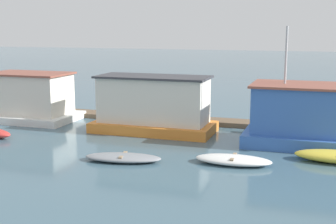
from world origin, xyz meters
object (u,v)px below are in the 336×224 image
at_px(houseboat_orange, 153,106).
at_px(houseboat_blue, 305,117).
at_px(dinghy_grey, 123,158).
at_px(dinghy_white, 233,160).
at_px(houseboat_white, 30,98).

xyz_separation_m(houseboat_orange, houseboat_blue, (8.59, -0.36, -0.06)).
xyz_separation_m(dinghy_grey, dinghy_white, (4.93, 1.15, 0.02)).
relative_size(houseboat_orange, houseboat_blue, 1.16).
relative_size(houseboat_blue, dinghy_grey, 1.64).
distance_m(houseboat_orange, houseboat_blue, 8.60).
distance_m(houseboat_blue, dinghy_grey, 9.88).
bearing_deg(dinghy_grey, dinghy_white, 13.11).
height_order(houseboat_white, dinghy_white, houseboat_white).
bearing_deg(houseboat_white, houseboat_blue, -3.59).
bearing_deg(houseboat_orange, dinghy_white, -41.95).
bearing_deg(houseboat_white, dinghy_white, -21.80).
bearing_deg(houseboat_orange, houseboat_white, 175.29).
bearing_deg(houseboat_white, houseboat_orange, -4.71).
height_order(houseboat_orange, dinghy_white, houseboat_orange).
relative_size(houseboat_orange, dinghy_white, 2.03).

